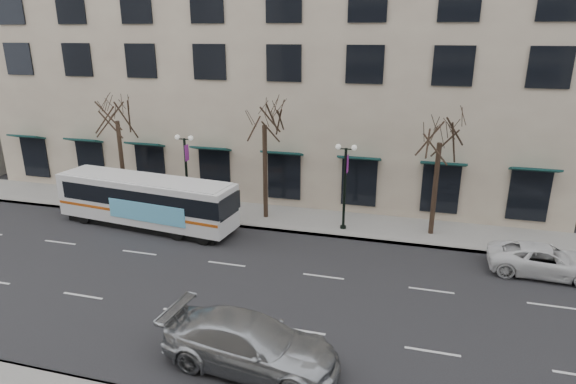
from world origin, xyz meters
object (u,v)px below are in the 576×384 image
(tree_far_right, at_px, (441,125))
(lamp_post_left, at_px, (186,171))
(tree_far_left, at_px, (116,106))
(silver_car, at_px, (251,344))
(city_bus, at_px, (147,200))
(white_pickup, at_px, (544,260))
(lamp_post_right, at_px, (345,183))
(tree_far_mid, at_px, (264,109))

(tree_far_right, xyz_separation_m, lamp_post_left, (-14.99, -0.60, -3.48))
(tree_far_left, distance_m, silver_car, 20.24)
(city_bus, distance_m, white_pickup, 21.66)
(city_bus, height_order, silver_car, city_bus)
(silver_car, bearing_deg, tree_far_left, 50.86)
(lamp_post_right, xyz_separation_m, city_bus, (-11.43, -2.47, -1.27))
(tree_far_right, height_order, lamp_post_right, tree_far_right)
(white_pickup, bearing_deg, lamp_post_left, 84.16)
(lamp_post_right, bearing_deg, tree_far_right, 6.85)
(lamp_post_right, relative_size, silver_car, 0.82)
(lamp_post_right, bearing_deg, tree_far_mid, 173.17)
(tree_far_left, bearing_deg, white_pickup, -7.68)
(tree_far_mid, bearing_deg, city_bus, -154.48)
(tree_far_right, relative_size, lamp_post_right, 1.55)
(lamp_post_right, xyz_separation_m, white_pickup, (10.21, -2.80, -2.23))
(lamp_post_left, xyz_separation_m, silver_car, (8.82, -13.00, -2.03))
(tree_far_mid, xyz_separation_m, tree_far_right, (10.00, -0.00, -0.48))
(city_bus, bearing_deg, lamp_post_left, 66.38)
(tree_far_mid, relative_size, city_bus, 0.74)
(tree_far_left, height_order, lamp_post_left, tree_far_left)
(lamp_post_right, bearing_deg, tree_far_left, 177.71)
(tree_far_mid, xyz_separation_m, silver_car, (3.83, -13.60, -5.99))
(tree_far_mid, relative_size, lamp_post_left, 1.64)
(tree_far_mid, relative_size, lamp_post_right, 1.64)
(tree_far_right, bearing_deg, city_bus, -169.43)
(tree_far_left, distance_m, white_pickup, 26.14)
(tree_far_left, relative_size, tree_far_mid, 0.98)
(lamp_post_left, height_order, silver_car, lamp_post_left)
(lamp_post_right, relative_size, city_bus, 0.45)
(tree_far_mid, xyz_separation_m, lamp_post_left, (-4.99, -0.60, -3.96))
(city_bus, bearing_deg, white_pickup, 5.60)
(tree_far_left, relative_size, lamp_post_left, 1.60)
(silver_car, bearing_deg, tree_far_right, -19.02)
(tree_far_mid, distance_m, white_pickup, 16.78)
(tree_far_mid, xyz_separation_m, city_bus, (-6.42, -3.07, -5.23))
(city_bus, height_order, white_pickup, city_bus)
(lamp_post_left, height_order, city_bus, lamp_post_left)
(tree_far_right, height_order, silver_car, tree_far_right)
(tree_far_right, xyz_separation_m, white_pickup, (5.22, -3.40, -5.70))
(tree_far_left, bearing_deg, lamp_post_left, -6.83)
(lamp_post_right, height_order, white_pickup, lamp_post_right)
(tree_far_right, xyz_separation_m, city_bus, (-16.42, -3.07, -4.75))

